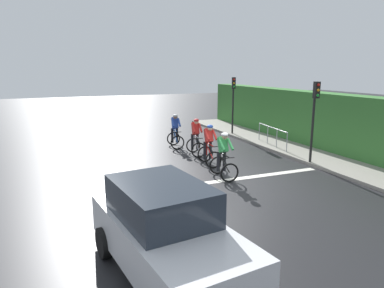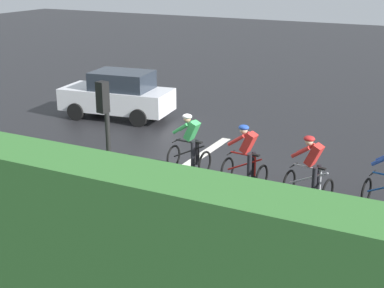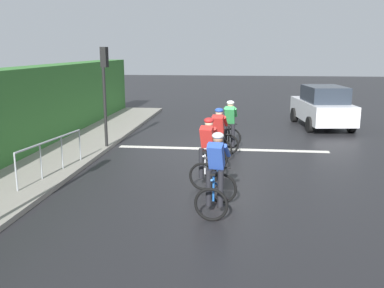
# 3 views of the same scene
# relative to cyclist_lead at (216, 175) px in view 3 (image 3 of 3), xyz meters

# --- Properties ---
(ground_plane) EXTENTS (80.00, 80.00, 0.00)m
(ground_plane) POSITION_rel_cyclist_lead_xyz_m (0.16, -5.62, -0.80)
(ground_plane) COLOR black
(sidewalk_kerb) EXTENTS (2.80, 21.81, 0.12)m
(sidewalk_kerb) POSITION_rel_cyclist_lead_xyz_m (5.26, -3.62, -0.74)
(sidewalk_kerb) COLOR gray
(sidewalk_kerb) RESTS_ON ground
(stone_wall_low) EXTENTS (0.44, 21.81, 0.64)m
(stone_wall_low) POSITION_rel_cyclist_lead_xyz_m (6.16, -3.62, -0.48)
(stone_wall_low) COLOR gray
(stone_wall_low) RESTS_ON ground
(hedge_wall) EXTENTS (1.10, 21.81, 2.71)m
(hedge_wall) POSITION_rel_cyclist_lead_xyz_m (6.46, -3.62, 0.56)
(hedge_wall) COLOR #387533
(hedge_wall) RESTS_ON ground
(road_marking_stop_line) EXTENTS (7.00, 0.30, 0.01)m
(road_marking_stop_line) POSITION_rel_cyclist_lead_xyz_m (0.16, -5.67, -0.79)
(road_marking_stop_line) COLOR silver
(road_marking_stop_line) RESTS_ON ground
(cyclist_lead) EXTENTS (0.83, 1.17, 1.66)m
(cyclist_lead) POSITION_rel_cyclist_lead_xyz_m (0.00, 0.00, 0.00)
(cyclist_lead) COLOR black
(cyclist_lead) RESTS_ON ground
(cyclist_second) EXTENTS (0.84, 1.17, 1.66)m
(cyclist_second) POSITION_rel_cyclist_lead_xyz_m (0.33, -1.83, 0.00)
(cyclist_second) COLOR black
(cyclist_second) RESTS_ON ground
(cyclist_mid) EXTENTS (0.79, 1.14, 1.66)m
(cyclist_mid) POSITION_rel_cyclist_lead_xyz_m (0.17, -3.58, 0.00)
(cyclist_mid) COLOR black
(cyclist_mid) RESTS_ON ground
(cyclist_fourth) EXTENTS (0.74, 1.12, 1.66)m
(cyclist_fourth) POSITION_rel_cyclist_lead_xyz_m (-0.10, -5.35, 0.00)
(cyclist_fourth) COLOR black
(cyclist_fourth) RESTS_ON ground
(car_white) EXTENTS (2.29, 4.29, 1.76)m
(car_white) POSITION_rel_cyclist_lead_xyz_m (-3.86, -10.34, 0.08)
(car_white) COLOR silver
(car_white) RESTS_ON ground
(traffic_light_near_crossing) EXTENTS (0.23, 0.31, 3.34)m
(traffic_light_near_crossing) POSITION_rel_cyclist_lead_xyz_m (3.95, -5.21, 1.43)
(traffic_light_near_crossing) COLOR black
(traffic_light_near_crossing) RESTS_ON ground
(pedestrian_railing_kerbside) EXTENTS (0.44, 2.91, 1.03)m
(pedestrian_railing_kerbside) POSITION_rel_cyclist_lead_xyz_m (4.36, -1.90, -0.03)
(pedestrian_railing_kerbside) COLOR #999EA3
(pedestrian_railing_kerbside) RESTS_ON ground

